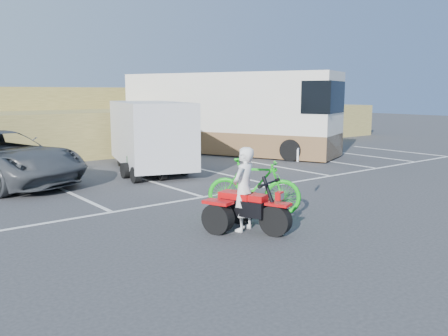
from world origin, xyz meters
TOP-DOWN VIEW (x-y plane):
  - ground at (0.00, 0.00)m, footprint 100.00×100.00m
  - parking_stripes at (0.87, 4.07)m, footprint 28.00×5.16m
  - grass_embankment at (0.00, 15.48)m, footprint 40.00×8.50m
  - red_trike_atv at (-1.13, -0.83)m, footprint 1.79×2.04m
  - rider at (-1.18, -0.69)m, footprint 0.75×0.62m
  - green_dirt_bike at (-0.12, 0.19)m, footprint 1.92×2.08m
  - cargo_trailer at (1.15, 7.36)m, footprint 3.64×5.76m
  - rv_motorhome at (6.57, 9.53)m, footprint 6.51×10.37m
  - quad_atv_blue at (-3.34, 6.88)m, footprint 1.63×1.90m
  - quad_atv_green at (0.02, 5.82)m, footprint 1.32×1.64m

SIDE VIEW (x-z plane):
  - ground at x=0.00m, z-range 0.00..0.00m
  - red_trike_atv at x=-1.13m, z-range -0.55..0.55m
  - quad_atv_blue at x=-3.34m, z-range -0.52..0.52m
  - quad_atv_green at x=0.02m, z-range -0.49..0.49m
  - parking_stripes at x=0.87m, z-range 0.00..0.01m
  - green_dirt_bike at x=-0.12m, z-range 0.00..1.33m
  - rider at x=-1.18m, z-range 0.00..1.75m
  - cargo_trailer at x=1.15m, z-range 0.10..2.61m
  - grass_embankment at x=0.00m, z-range -0.13..2.97m
  - rv_motorhome at x=6.57m, z-range -0.24..3.43m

